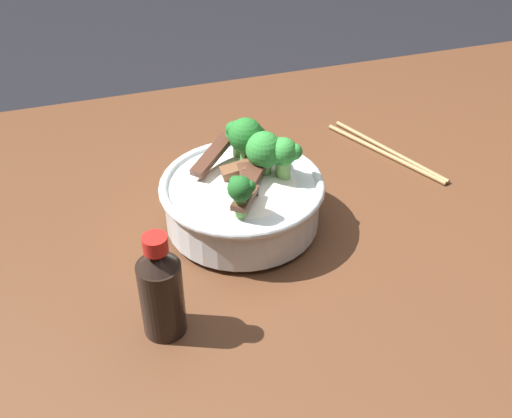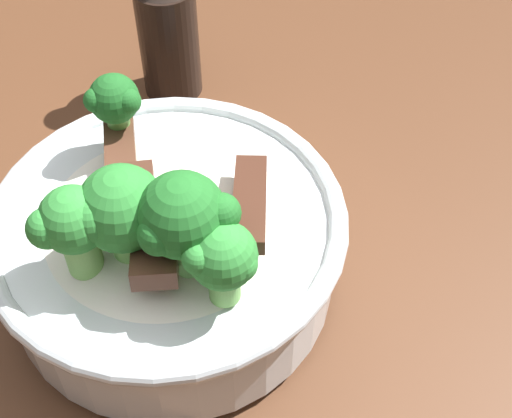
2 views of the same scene
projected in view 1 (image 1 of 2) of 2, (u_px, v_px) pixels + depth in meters
The scene contains 4 objects.
dining_table at pixel (361, 263), 0.90m from camera, with size 1.37×0.93×0.78m.
rice_bowl at pixel (243, 193), 0.82m from camera, with size 0.21×0.21×0.14m.
chopsticks_pair at pixel (387, 152), 0.98m from camera, with size 0.11×0.21×0.01m.
soy_sauce_bottle at pixel (161, 290), 0.66m from camera, with size 0.05×0.05×0.13m.
Camera 1 is at (-0.34, -0.59, 1.31)m, focal length 44.27 mm.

